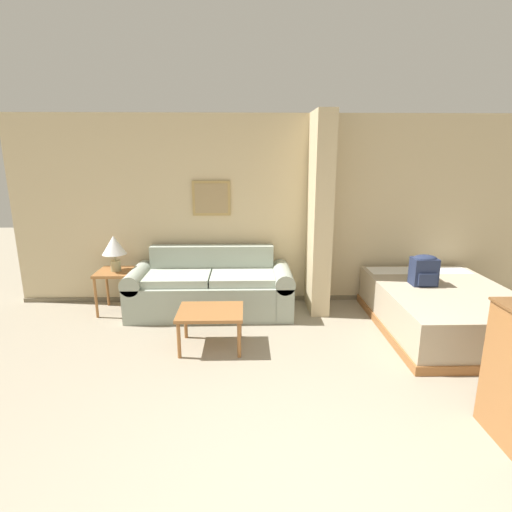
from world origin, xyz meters
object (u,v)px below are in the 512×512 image
object	(u,v)px
table_lamp	(114,247)
coffee_table	(211,315)
bed	(443,309)
backpack	(424,270)
couch	(211,289)

from	to	relation	value
table_lamp	coffee_table	bearing A→B (deg)	-38.95
table_lamp	bed	bearing A→B (deg)	-9.58
coffee_table	backpack	bearing A→B (deg)	11.97
coffee_table	table_lamp	bearing A→B (deg)	141.05
couch	backpack	size ratio (longest dim) A/B	5.79
table_lamp	backpack	size ratio (longest dim) A/B	1.27
couch	bed	world-z (taller)	couch
couch	backpack	world-z (taller)	backpack
coffee_table	bed	bearing A→B (deg)	8.05
couch	backpack	bearing A→B (deg)	-10.65
bed	couch	bearing A→B (deg)	167.24
coffee_table	backpack	distance (m)	2.62
table_lamp	backpack	xyz separation A→B (m)	(3.88, -0.54, -0.18)
bed	backpack	distance (m)	0.52
bed	backpack	bearing A→B (deg)	145.05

